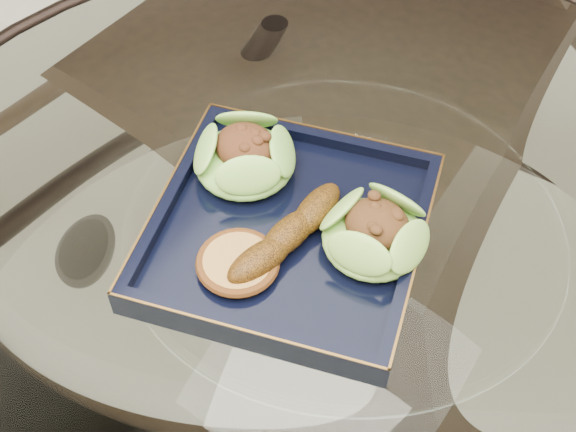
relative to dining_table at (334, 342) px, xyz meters
The scene contains 7 objects.
dining_table is the anchor object (origin of this frame).
dining_chair 0.51m from the dining_table, 117.33° to the left, with size 0.47×0.47×1.08m.
navy_plate 0.18m from the dining_table, behind, with size 0.27×0.27×0.02m, color black.
lettuce_wrap_left 0.25m from the dining_table, 168.16° to the left, with size 0.11×0.11×0.04m, color #5AA12E.
lettuce_wrap_right 0.20m from the dining_table, 40.62° to the left, with size 0.10×0.10×0.04m, color #5A9C2D.
roasted_plantain 0.21m from the dining_table, 153.63° to the right, with size 0.15×0.03×0.03m, color #573209.
crumb_patty 0.22m from the dining_table, 132.76° to the right, with size 0.07×0.07×0.01m, color #C09040.
Camera 1 is at (0.23, -0.42, 1.42)m, focal length 50.00 mm.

